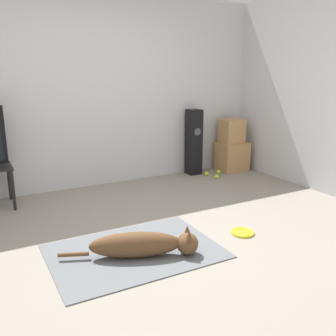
{
  "coord_description": "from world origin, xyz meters",
  "views": [
    {
      "loc": [
        -1.42,
        -2.81,
        1.55
      ],
      "look_at": [
        0.58,
        0.9,
        0.45
      ],
      "focal_mm": 40.0,
      "sensor_mm": 36.0,
      "label": 1
    }
  ],
  "objects": [
    {
      "name": "wall_back",
      "position": [
        0.0,
        2.1,
        1.27
      ],
      "size": [
        8.0,
        0.06,
        2.55
      ],
      "color": "silver",
      "rests_on": "ground_plane"
    },
    {
      "name": "area_rug",
      "position": [
        -0.25,
        -0.02,
        0.01
      ],
      "size": [
        1.46,
        1.03,
        0.01
      ],
      "color": "slate",
      "rests_on": "ground_plane"
    },
    {
      "name": "tennis_ball_loose_on_carpet",
      "position": [
        1.73,
        1.52,
        0.03
      ],
      "size": [
        0.07,
        0.07,
        0.07
      ],
      "color": "#C6E033",
      "rests_on": "ground_plane"
    },
    {
      "name": "tennis_ball_near_speaker",
      "position": [
        1.7,
        1.73,
        0.03
      ],
      "size": [
        0.07,
        0.07,
        0.07
      ],
      "color": "#C6E033",
      "rests_on": "ground_plane"
    },
    {
      "name": "tennis_ball_by_boxes",
      "position": [
        1.91,
        1.72,
        0.03
      ],
      "size": [
        0.07,
        0.07,
        0.07
      ],
      "color": "#C6E033",
      "rests_on": "ground_plane"
    },
    {
      "name": "dog",
      "position": [
        -0.21,
        -0.16,
        0.12
      ],
      "size": [
        1.11,
        0.52,
        0.25
      ],
      "color": "brown",
      "rests_on": "area_rug"
    },
    {
      "name": "cardboard_box_lower",
      "position": [
        2.23,
        1.81,
        0.22
      ],
      "size": [
        0.45,
        0.37,
        0.45
      ],
      "color": "tan",
      "rests_on": "ground_plane"
    },
    {
      "name": "cardboard_box_upper",
      "position": [
        2.21,
        1.83,
        0.63
      ],
      "size": [
        0.35,
        0.29,
        0.37
      ],
      "color": "tan",
      "rests_on": "cardboard_box_lower"
    },
    {
      "name": "frisbee",
      "position": [
        0.83,
        -0.18,
        0.01
      ],
      "size": [
        0.23,
        0.23,
        0.03
      ],
      "color": "yellow",
      "rests_on": "ground_plane"
    },
    {
      "name": "floor_speaker",
      "position": [
        1.58,
        1.93,
        0.49
      ],
      "size": [
        0.2,
        0.2,
        0.99
      ],
      "color": "black",
      "rests_on": "ground_plane"
    },
    {
      "name": "ground_plane",
      "position": [
        0.0,
        0.0,
        0.0
      ],
      "size": [
        12.0,
        12.0,
        0.0
      ],
      "primitive_type": "plane",
      "color": "gray"
    }
  ]
}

